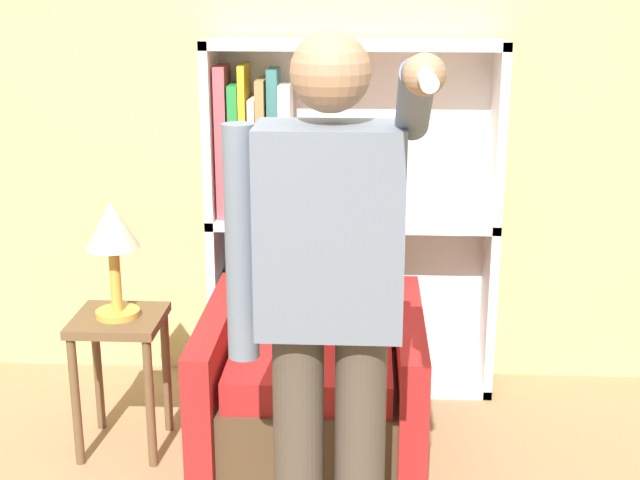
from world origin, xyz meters
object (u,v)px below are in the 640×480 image
Objects in this scene: side_table at (120,346)px; table_lamp at (112,235)px; bookcase at (314,226)px; armchair at (314,371)px; person_standing at (329,302)px.

table_lamp is at bearing 63.43° from side_table.
bookcase is at bearing 41.43° from table_lamp.
armchair is at bearing -3.21° from side_table.
table_lamp is (0.00, 0.00, 0.47)m from side_table.
person_standing is 1.27m from table_lamp.
person_standing reaches higher than table_lamp.
bookcase is 3.43× the size of table_lamp.
bookcase is 0.93× the size of person_standing.
armchair is at bearing -86.52° from bookcase.
armchair is at bearing 96.23° from person_standing.
side_table is 0.47m from table_lamp.
armchair is at bearing -3.21° from table_lamp.
table_lamp is (-0.74, -0.65, 0.14)m from bookcase.
armchair reaches higher than side_table.
side_table is at bearing 176.79° from armchair.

